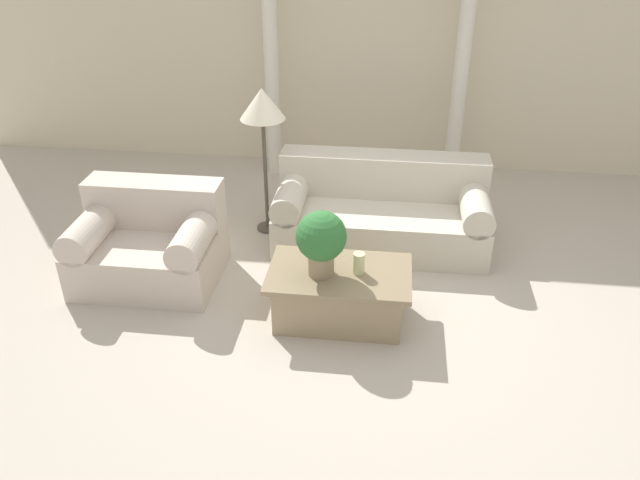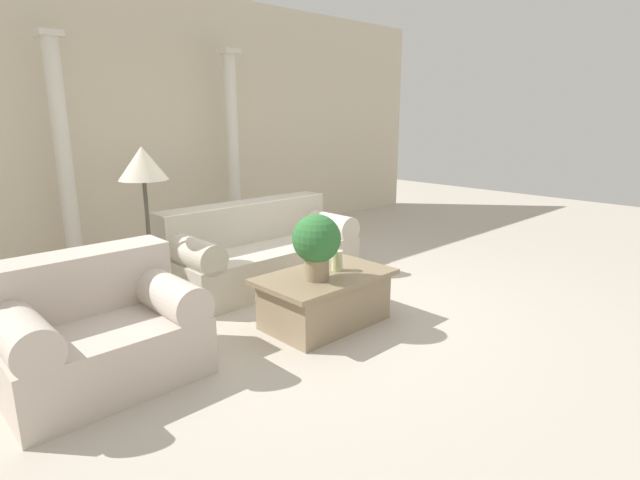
% 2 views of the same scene
% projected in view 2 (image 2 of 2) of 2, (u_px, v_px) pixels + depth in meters
% --- Properties ---
extents(ground_plane, '(16.00, 16.00, 0.00)m').
position_uv_depth(ground_plane, '(304.00, 310.00, 4.47)').
color(ground_plane, '#BCB2A3').
extents(wall_back, '(10.00, 0.06, 3.20)m').
position_uv_depth(wall_back, '(146.00, 123.00, 6.10)').
color(wall_back, beige).
rests_on(wall_back, ground_plane).
extents(sofa_long, '(1.97, 0.90, 0.81)m').
position_uv_depth(sofa_long, '(259.00, 250.00, 5.19)').
color(sofa_long, beige).
rests_on(sofa_long, ground_plane).
extents(loveseat, '(1.19, 0.90, 0.81)m').
position_uv_depth(loveseat, '(96.00, 328.00, 3.27)').
color(loveseat, beige).
rests_on(loveseat, ground_plane).
extents(coffee_table, '(1.11, 0.68, 0.43)m').
position_uv_depth(coffee_table, '(325.00, 298.00, 4.13)').
color(coffee_table, '#998466').
rests_on(coffee_table, ground_plane).
extents(potted_plant, '(0.38, 0.38, 0.52)m').
position_uv_depth(potted_plant, '(316.00, 242.00, 3.88)').
color(potted_plant, '#937F60').
rests_on(potted_plant, coffee_table).
extents(pillar_candle, '(0.09, 0.09, 0.17)m').
position_uv_depth(pillar_candle, '(337.00, 261.00, 4.16)').
color(pillar_candle, beige).
rests_on(pillar_candle, coffee_table).
extents(floor_lamp, '(0.42, 0.42, 1.44)m').
position_uv_depth(floor_lamp, '(143.00, 169.00, 4.28)').
color(floor_lamp, '#4C473D').
rests_on(floor_lamp, ground_plane).
extents(column_left, '(0.23, 0.23, 2.50)m').
position_uv_depth(column_left, '(64.00, 157.00, 5.15)').
color(column_left, silver).
rests_on(column_left, ground_plane).
extents(column_right, '(0.23, 0.23, 2.50)m').
position_uv_depth(column_right, '(232.00, 148.00, 6.54)').
color(column_right, silver).
rests_on(column_right, ground_plane).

